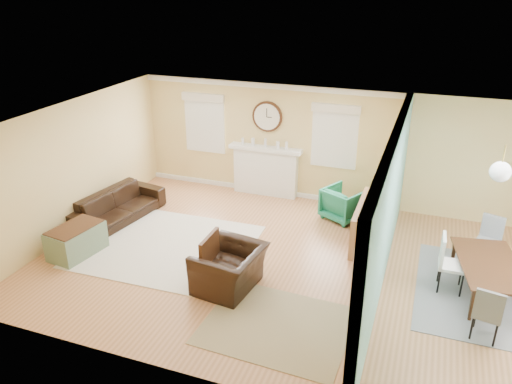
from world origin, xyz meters
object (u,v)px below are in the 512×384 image
at_px(dining_table, 489,279).
at_px(green_chair, 343,204).
at_px(eames_chair, 230,269).
at_px(credenza, 371,224).
at_px(sofa, 118,206).

bearing_deg(dining_table, green_chair, 44.26).
bearing_deg(dining_table, eames_chair, 97.08).
bearing_deg(credenza, green_chair, 129.41).
xyz_separation_m(sofa, dining_table, (7.16, -0.30, -0.02)).
height_order(credenza, dining_table, credenza).
distance_m(sofa, dining_table, 7.17).
bearing_deg(green_chair, credenza, 156.80).
bearing_deg(green_chair, sofa, 47.86).
relative_size(sofa, green_chair, 2.80).
distance_m(sofa, credenza, 5.19).
relative_size(eames_chair, green_chair, 1.46).
xyz_separation_m(sofa, credenza, (5.13, 0.81, 0.09)).
xyz_separation_m(green_chair, dining_table, (2.73, -1.95, -0.05)).
relative_size(green_chair, credenza, 0.46).
height_order(sofa, eames_chair, eames_chair).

